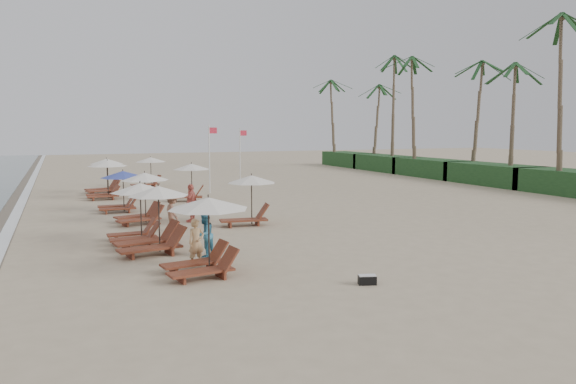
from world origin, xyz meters
name	(u,v)px	position (x,y,z in m)	size (l,w,h in m)	color
ground	(325,244)	(0.00, 0.00, 0.00)	(160.00, 160.00, 0.00)	tan
foam_line	(12,222)	(-11.20, 10.00, 0.01)	(0.50, 140.00, 0.02)	white
shrub_hedge	(493,174)	(22.00, 14.50, 0.80)	(3.20, 53.00, 1.60)	#193D1C
palm_row	(489,56)	(21.91, 15.40, 9.91)	(7.00, 52.00, 12.30)	brown
lounger_station_0	(202,234)	(-5.29, -2.39, 1.23)	(2.65, 2.41, 2.32)	brown
lounger_station_1	(151,224)	(-6.22, 1.21, 1.02)	(2.68, 2.33, 2.34)	brown
lounger_station_2	(136,210)	(-6.45, 3.26, 1.22)	(2.42, 2.23, 2.26)	brown
lounger_station_3	(140,199)	(-5.72, 7.44, 1.13)	(2.57, 2.27, 2.32)	brown
lounger_station_4	(120,190)	(-6.22, 11.45, 1.15)	(2.54, 2.33, 2.13)	brown
lounger_station_5	(105,178)	(-6.51, 17.16, 1.29)	(2.56, 2.39, 2.37)	brown
lounger_station_6	(103,177)	(-6.39, 20.17, 1.08)	(2.61, 2.38, 2.33)	brown
inland_station_0	(248,196)	(-1.33, 5.07, 1.31)	(2.83, 2.24, 2.22)	brown
inland_station_1	(188,179)	(-1.96, 14.26, 1.33)	(2.80, 2.24, 2.22)	brown
inland_station_2	(148,169)	(-3.03, 22.81, 1.35)	(2.75, 2.24, 2.22)	brown
beachgoer_near	(196,242)	(-5.19, -1.24, 0.75)	(0.55, 0.36, 1.50)	tan
beachgoer_mid_a	(205,234)	(-4.64, -0.12, 0.76)	(0.74, 0.57, 1.52)	teal
beachgoer_mid_b	(172,212)	(-4.75, 4.91, 0.80)	(1.04, 0.60, 1.61)	brown
beachgoer_far_a	(191,203)	(-3.48, 6.87, 0.89)	(1.04, 0.43, 1.78)	#CE6052
duffel_bag	(367,280)	(-1.31, -5.18, 0.14)	(0.55, 0.39, 0.28)	black
flag_pole_near	(210,155)	(0.29, 17.69, 2.55)	(0.60, 0.08, 4.61)	silver
flag_pole_far	(240,153)	(3.81, 21.89, 2.44)	(0.60, 0.08, 4.39)	silver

